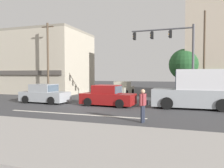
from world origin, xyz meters
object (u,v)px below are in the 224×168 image
at_px(street_tree, 185,65).
at_px(sedan_crossing_leftbound, 108,96).
at_px(traffic_light_mast, 175,50).
at_px(sedan_waiting_far, 123,89).
at_px(utility_pole_far_right, 204,55).
at_px(box_truck_parked_curbside, 196,91).
at_px(sedan_approaching_near, 45,94).
at_px(utility_pole_near_left, 48,59).
at_px(pedestrian_foreground_with_bag, 143,104).

height_order(street_tree, sedan_crossing_leftbound, street_tree).
xyz_separation_m(traffic_light_mast, sedan_waiting_far, (-6.24, 7.11, -3.59)).
xyz_separation_m(utility_pole_far_right, box_truck_parked_curbside, (-0.85, -4.96, -2.93)).
relative_size(sedan_approaching_near, sedan_crossing_leftbound, 0.99).
bearing_deg(utility_pole_near_left, traffic_light_mast, -8.74).
xyz_separation_m(street_tree, box_truck_parked_curbside, (0.81, -5.70, -2.08)).
bearing_deg(traffic_light_mast, sedan_crossing_leftbound, -156.76).
relative_size(sedan_waiting_far, box_truck_parked_curbside, 0.74).
bearing_deg(sedan_approaching_near, box_truck_parked_curbside, 3.25).
distance_m(traffic_light_mast, pedestrian_foreground_with_bag, 7.91).
xyz_separation_m(box_truck_parked_curbside, sedan_crossing_leftbound, (-6.37, -0.62, -0.54)).
bearing_deg(utility_pole_near_left, sedan_approaching_near, -58.93).
bearing_deg(street_tree, sedan_waiting_far, 157.47).
xyz_separation_m(sedan_waiting_far, box_truck_parked_curbside, (7.75, -8.58, 0.54)).
distance_m(utility_pole_near_left, pedestrian_foreground_with_bag, 15.18).
bearing_deg(sedan_crossing_leftbound, sedan_approaching_near, -179.41).
height_order(traffic_light_mast, sedan_crossing_leftbound, traffic_light_mast).
xyz_separation_m(utility_pole_near_left, sedan_approaching_near, (2.50, -4.15, -3.33)).
relative_size(utility_pole_far_right, traffic_light_mast, 1.30).
xyz_separation_m(sedan_approaching_near, sedan_crossing_leftbound, (5.64, 0.06, 0.00)).
bearing_deg(box_truck_parked_curbside, traffic_light_mast, 135.75).
bearing_deg(sedan_waiting_far, utility_pole_near_left, -142.91).
bearing_deg(utility_pole_near_left, utility_pole_far_right, 5.56).
distance_m(utility_pole_far_right, pedestrian_foreground_with_bag, 11.60).
xyz_separation_m(street_tree, pedestrian_foreground_with_bag, (-1.92, -11.29, -2.38)).
bearing_deg(sedan_crossing_leftbound, box_truck_parked_curbside, 5.59).
distance_m(traffic_light_mast, sedan_waiting_far, 10.12).
bearing_deg(box_truck_parked_curbside, street_tree, 98.07).
height_order(sedan_waiting_far, sedan_crossing_leftbound, same).
height_order(street_tree, utility_pole_near_left, utility_pole_near_left).
xyz_separation_m(sedan_approaching_near, box_truck_parked_curbside, (12.01, 0.68, 0.54)).
height_order(street_tree, utility_pole_far_right, utility_pole_far_right).
distance_m(box_truck_parked_curbside, pedestrian_foreground_with_bag, 6.23).
bearing_deg(street_tree, pedestrian_foreground_with_bag, -99.65).
bearing_deg(utility_pole_near_left, sedan_crossing_leftbound, -26.66).
bearing_deg(sedan_crossing_leftbound, utility_pole_far_right, 37.71).
xyz_separation_m(utility_pole_near_left, sedan_crossing_leftbound, (8.14, -4.09, -3.33)).
bearing_deg(sedan_waiting_far, street_tree, -22.53).
height_order(utility_pole_far_right, sedan_crossing_leftbound, utility_pole_far_right).
bearing_deg(street_tree, traffic_light_mast, -99.33).
relative_size(utility_pole_far_right, sedan_crossing_leftbound, 1.92).
bearing_deg(sedan_crossing_leftbound, street_tree, 48.67).
xyz_separation_m(utility_pole_near_left, traffic_light_mast, (13.01, -2.00, 0.26)).
relative_size(utility_pole_near_left, pedestrian_foreground_with_bag, 4.67).
relative_size(traffic_light_mast, pedestrian_foreground_with_bag, 3.71).
xyz_separation_m(traffic_light_mast, pedestrian_foreground_with_bag, (-1.22, -7.06, -3.35)).
distance_m(street_tree, box_truck_parked_curbside, 6.12).
relative_size(sedan_crossing_leftbound, pedestrian_foreground_with_bag, 2.51).
relative_size(sedan_approaching_near, pedestrian_foreground_with_bag, 2.50).
relative_size(street_tree, sedan_approaching_near, 1.16).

